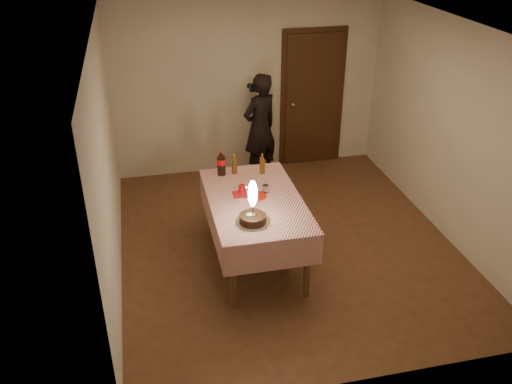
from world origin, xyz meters
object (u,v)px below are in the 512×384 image
red_plate (257,196)px  amber_bottle_right (262,164)px  dining_table (255,208)px  photographer (260,128)px  birthday_cake (253,213)px  amber_bottle_left (234,164)px  red_cup (242,189)px  cola_bottle (221,163)px  clear_cup (265,189)px

red_plate → amber_bottle_right: amber_bottle_right is taller
dining_table → red_plate: 0.13m
photographer → birthday_cake: bearing=-104.6°
birthday_cake → amber_bottle_left: bearing=88.6°
photographer → dining_table: bearing=-104.5°
birthday_cake → red_cup: (0.02, 0.64, -0.07)m
amber_bottle_left → birthday_cake: bearing=-91.4°
cola_bottle → amber_bottle_right: (0.48, -0.07, -0.03)m
birthday_cake → cola_bottle: size_ratio=1.52×
birthday_cake → red_plate: birthday_cake is taller
red_cup → amber_bottle_left: size_ratio=0.39×
dining_table → clear_cup: 0.25m
red_plate → red_cup: bearing=145.3°
clear_cup → cola_bottle: (-0.41, 0.56, 0.11)m
dining_table → red_plate: red_plate is taller
cola_bottle → photographer: (0.80, 1.42, -0.17)m
amber_bottle_left → amber_bottle_right: bearing=-11.5°
red_plate → amber_bottle_right: size_ratio=0.86×
amber_bottle_left → photographer: 1.57m
red_plate → amber_bottle_right: (0.19, 0.55, 0.11)m
red_cup → photographer: bearing=71.4°
red_cup → photographer: 2.05m
red_cup → cola_bottle: (-0.15, 0.52, 0.10)m
dining_table → amber_bottle_right: 0.69m
dining_table → red_plate: (0.03, 0.06, 0.11)m
dining_table → clear_cup: size_ratio=19.11×
amber_bottle_right → red_cup: bearing=-126.8°
dining_table → red_cup: bearing=125.0°
birthday_cake → clear_cup: (0.28, 0.60, -0.07)m
dining_table → cola_bottle: bearing=110.9°
clear_cup → red_cup: bearing=172.0°
amber_bottle_right → red_plate: bearing=-109.2°
red_cup → amber_bottle_right: size_ratio=0.39×
red_cup → red_plate: bearing=-34.7°
red_plate → clear_cup: size_ratio=2.44×
red_plate → photographer: bearing=76.0°
red_plate → photographer: photographer is taller
cola_bottle → amber_bottle_right: size_ratio=1.25×
amber_bottle_left → photographer: photographer is taller
red_cup → clear_cup: bearing=-8.0°
red_plate → photographer: size_ratio=0.14×
red_plate → clear_cup: clear_cup is taller
birthday_cake → amber_bottle_right: (0.35, 1.09, -0.00)m
dining_table → amber_bottle_left: size_ratio=6.75×
red_cup → amber_bottle_right: 0.57m
birthday_cake → dining_table: bearing=74.8°
clear_cup → amber_bottle_right: amber_bottle_right is taller
clear_cup → amber_bottle_left: amber_bottle_left is taller
red_plate → amber_bottle_left: 0.64m
red_plate → birthday_cake: bearing=-106.8°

